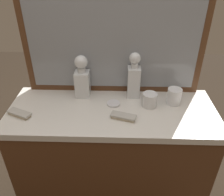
{
  "coord_description": "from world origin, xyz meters",
  "views": [
    {
      "loc": [
        0.04,
        -1.13,
        1.66
      ],
      "look_at": [
        0.0,
        0.0,
        0.93
      ],
      "focal_mm": 38.11,
      "sensor_mm": 36.0,
      "label": 1
    }
  ],
  "objects": [
    {
      "name": "dresser_mirror",
      "position": [
        0.0,
        0.22,
        1.17
      ],
      "size": [
        1.09,
        0.03,
        0.63
      ],
      "color": "brown",
      "rests_on": "dresser"
    },
    {
      "name": "silver_brush_rear",
      "position": [
        0.07,
        -0.08,
        0.87
      ],
      "size": [
        0.15,
        0.09,
        0.02
      ],
      "color": "#B7A88C",
      "rests_on": "dresser"
    },
    {
      "name": "crystal_tumbler_center",
      "position": [
        0.22,
        0.05,
        0.89
      ],
      "size": [
        0.09,
        0.09,
        0.08
      ],
      "color": "white",
      "rests_on": "dresser"
    },
    {
      "name": "crystal_decanter_far_left",
      "position": [
        -0.19,
        0.15,
        0.96
      ],
      "size": [
        0.09,
        0.09,
        0.27
      ],
      "color": "white",
      "rests_on": "dresser"
    },
    {
      "name": "silver_brush_right",
      "position": [
        -0.52,
        -0.07,
        0.87
      ],
      "size": [
        0.15,
        0.1,
        0.02
      ],
      "color": "#B7A88C",
      "rests_on": "dresser"
    },
    {
      "name": "crystal_tumbler_left",
      "position": [
        0.37,
        0.08,
        0.9
      ],
      "size": [
        0.09,
        0.09,
        0.1
      ],
      "color": "white",
      "rests_on": "dresser"
    },
    {
      "name": "crystal_decanter_center",
      "position": [
        0.13,
        0.16,
        0.97
      ],
      "size": [
        0.08,
        0.08,
        0.29
      ],
      "color": "white",
      "rests_on": "dresser"
    },
    {
      "name": "porcelain_dish",
      "position": [
        0.01,
        0.05,
        0.86
      ],
      "size": [
        0.08,
        0.08,
        0.01
      ],
      "color": "silver",
      "rests_on": "dresser"
    },
    {
      "name": "dresser",
      "position": [
        0.0,
        0.0,
        0.43
      ],
      "size": [
        1.22,
        0.48,
        0.85
      ],
      "color": "brown",
      "rests_on": "ground_plane"
    }
  ]
}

